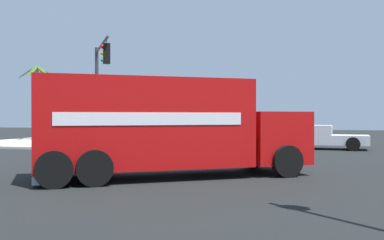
{
  "coord_description": "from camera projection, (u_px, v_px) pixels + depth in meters",
  "views": [
    {
      "loc": [
        -14.41,
        -3.9,
        1.89
      ],
      "look_at": [
        -1.37,
        -0.35,
        1.79
      ],
      "focal_mm": 40.95,
      "sensor_mm": 36.0,
      "label": 1
    }
  ],
  "objects": [
    {
      "name": "ground_plane",
      "position": [
        193.0,
        172.0,
        14.94
      ],
      "size": [
        100.0,
        100.0,
        0.0
      ],
      "primitive_type": "plane",
      "color": "black"
    },
    {
      "name": "delivery_truck",
      "position": [
        165.0,
        127.0,
        13.66
      ],
      "size": [
        6.78,
        8.47,
        3.04
      ],
      "color": "red",
      "rests_on": "ground"
    },
    {
      "name": "sidewalk_corner_far",
      "position": [
        64.0,
        142.0,
        30.87
      ],
      "size": [
        11.31,
        11.31,
        0.14
      ],
      "primitive_type": "cube",
      "color": "beige",
      "rests_on": "ground"
    },
    {
      "name": "palm_tree_far",
      "position": [
        37.0,
        89.0,
        32.98
      ],
      "size": [
        2.88,
        2.78,
        5.62
      ],
      "color": "#7A6647",
      "rests_on": "sidewalk_corner_far"
    },
    {
      "name": "traffic_light_primary",
      "position": [
        100.0,
        78.0,
        23.18
      ],
      "size": [
        4.29,
        2.87,
        5.66
      ],
      "color": "#38383D",
      "rests_on": "sidewalk_corner_far"
    },
    {
      "name": "pickup_white",
      "position": [
        320.0,
        137.0,
        25.45
      ],
      "size": [
        2.52,
        5.32,
        1.38
      ],
      "color": "white",
      "rests_on": "ground"
    }
  ]
}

